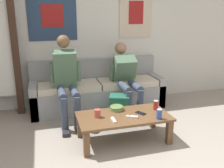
{
  "coord_description": "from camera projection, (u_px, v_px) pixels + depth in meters",
  "views": [
    {
      "loc": [
        -1.02,
        -1.58,
        1.6
      ],
      "look_at": [
        -0.11,
        1.61,
        0.64
      ],
      "focal_mm": 40.0,
      "sensor_mm": 36.0,
      "label": 1
    }
  ],
  "objects": [
    {
      "name": "couch",
      "position": [
        98.0,
        91.0,
        4.27
      ],
      "size": [
        2.22,
        0.66,
        0.82
      ],
      "color": "gray",
      "rests_on": "ground_plane"
    },
    {
      "name": "drink_can_red",
      "position": [
        156.0,
        105.0,
        3.31
      ],
      "size": [
        0.07,
        0.07,
        0.12
      ],
      "color": "maroon",
      "rests_on": "coffee_table"
    },
    {
      "name": "wall_back",
      "position": [
        100.0,
        31.0,
        4.33
      ],
      "size": [
        10.0,
        0.07,
        2.55
      ],
      "color": "silver",
      "rests_on": "ground_plane"
    },
    {
      "name": "game_controller_near_left",
      "position": [
        114.0,
        120.0,
        2.97
      ],
      "size": [
        0.04,
        0.14,
        0.03
      ],
      "color": "white",
      "rests_on": "coffee_table"
    },
    {
      "name": "coffee_table",
      "position": [
        123.0,
        119.0,
        3.16
      ],
      "size": [
        1.16,
        0.6,
        0.35
      ],
      "color": "brown",
      "rests_on": "ground_plane"
    },
    {
      "name": "pillar_candle",
      "position": [
        97.0,
        113.0,
        3.07
      ],
      "size": [
        0.08,
        0.08,
        0.12
      ],
      "color": "#B24C42",
      "rests_on": "coffee_table"
    },
    {
      "name": "person_seated_teen",
      "position": [
        126.0,
        76.0,
        4.0
      ],
      "size": [
        0.47,
        0.99,
        1.11
      ],
      "color": "#384256",
      "rests_on": "ground_plane"
    },
    {
      "name": "person_seated_adult",
      "position": [
        66.0,
        77.0,
        3.68
      ],
      "size": [
        0.47,
        0.88,
        1.27
      ],
      "color": "#384256",
      "rests_on": "ground_plane"
    },
    {
      "name": "ceramic_bowl",
      "position": [
        117.0,
        108.0,
        3.3
      ],
      "size": [
        0.18,
        0.18,
        0.06
      ],
      "color": "#607F47",
      "rests_on": "coffee_table"
    },
    {
      "name": "cell_phone",
      "position": [
        141.0,
        113.0,
        3.19
      ],
      "size": [
        0.12,
        0.15,
        0.01
      ],
      "color": "black",
      "rests_on": "coffee_table"
    },
    {
      "name": "game_controller_near_right",
      "position": [
        132.0,
        117.0,
        3.06
      ],
      "size": [
        0.14,
        0.1,
        0.03
      ],
      "color": "white",
      "rests_on": "coffee_table"
    },
    {
      "name": "backpack",
      "position": [
        119.0,
        109.0,
        3.75
      ],
      "size": [
        0.36,
        0.34,
        0.41
      ],
      "color": "#1E5642",
      "rests_on": "ground_plane"
    },
    {
      "name": "drink_can_blue",
      "position": [
        159.0,
        114.0,
        3.02
      ],
      "size": [
        0.07,
        0.07,
        0.12
      ],
      "color": "#28479E",
      "rests_on": "coffee_table"
    }
  ]
}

